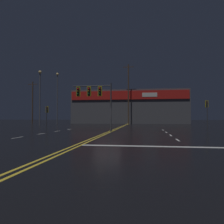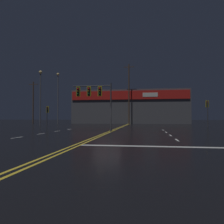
% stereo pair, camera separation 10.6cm
% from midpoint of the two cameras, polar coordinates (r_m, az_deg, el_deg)
% --- Properties ---
extents(ground_plane, '(200.00, 200.00, 0.00)m').
position_cam_midpoint_polar(ground_plane, '(20.06, -1.27, -5.50)').
color(ground_plane, black).
extents(road_markings, '(16.30, 60.00, 0.01)m').
position_cam_midpoint_polar(road_markings, '(18.08, 1.36, -5.94)').
color(road_markings, gold).
rests_on(road_markings, ground).
extents(traffic_signal_median, '(3.98, 0.36, 4.84)m').
position_cam_midpoint_polar(traffic_signal_median, '(22.00, -4.66, 4.66)').
color(traffic_signal_median, '#38383D').
rests_on(traffic_signal_median, ground).
extents(traffic_signal_corner_northwest, '(0.42, 0.36, 3.13)m').
position_cam_midpoint_polar(traffic_signal_corner_northwest, '(35.05, -16.48, 0.08)').
color(traffic_signal_corner_northwest, '#38383D').
rests_on(traffic_signal_corner_northwest, ground).
extents(traffic_signal_corner_northeast, '(0.42, 0.36, 3.80)m').
position_cam_midpoint_polar(traffic_signal_corner_northeast, '(33.31, 23.74, 1.07)').
color(traffic_signal_corner_northeast, '#38383D').
rests_on(traffic_signal_corner_northeast, ground).
extents(streetlight_median_approach, '(0.56, 0.56, 9.72)m').
position_cam_midpoint_polar(streetlight_median_approach, '(40.82, -18.13, 5.36)').
color(streetlight_median_approach, '#59595E').
rests_on(streetlight_median_approach, ground).
extents(streetlight_far_median, '(0.56, 0.56, 10.80)m').
position_cam_midpoint_polar(streetlight_far_median, '(47.53, -13.89, 5.11)').
color(streetlight_far_median, '#59595E').
rests_on(streetlight_far_median, ground).
extents(building_backdrop, '(26.24, 10.23, 7.61)m').
position_cam_midpoint_polar(building_backdrop, '(52.76, 4.89, 1.22)').
color(building_backdrop, '#4C4C51').
rests_on(building_backdrop, ground).
extents(utility_pole_row, '(45.64, 0.26, 12.72)m').
position_cam_midpoint_polar(utility_pole_row, '(46.46, 4.31, 3.73)').
color(utility_pole_row, '#4C3828').
rests_on(utility_pole_row, ground).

